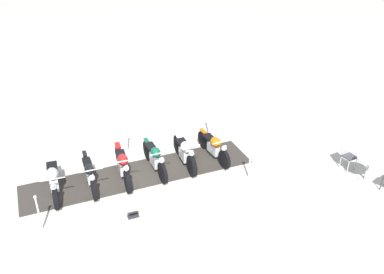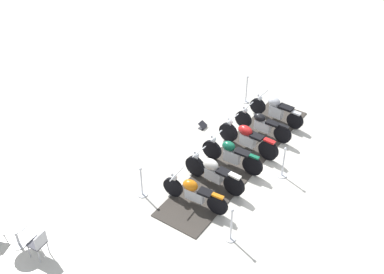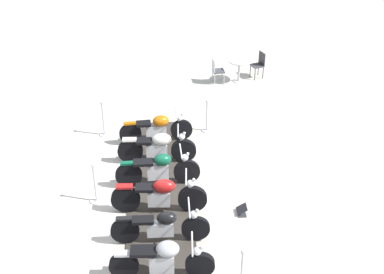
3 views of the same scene
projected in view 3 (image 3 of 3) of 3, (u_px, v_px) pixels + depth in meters
The scene contains 15 objects.
ground_plane at pixel (159, 198), 12.95m from camera, with size 80.00×80.00×0.00m, color beige.
display_platform at pixel (159, 197), 12.94m from camera, with size 7.48×1.56×0.03m, color #38332D.
motorcycle_chrome at pixel (163, 259), 10.45m from camera, with size 2.08×0.98×0.92m.
motorcycle_black at pixel (162, 226), 11.37m from camera, with size 2.13×0.92×0.94m.
motorcycle_maroon at pixel (160, 195), 12.24m from camera, with size 2.19×1.00×1.02m.
motorcycle_forest at pixel (159, 169), 13.13m from camera, with size 2.12×0.81×1.00m.
motorcycle_cream at pixel (158, 147), 14.04m from camera, with size 2.06×0.93×1.01m.
motorcycle_copper at pixel (157, 128), 14.94m from camera, with size 2.10×0.78×0.94m.
stanchion_left_mid at pixel (95, 190), 12.66m from camera, with size 0.34×0.34×1.12m.
stanchion_right_rear at pixel (207, 121), 15.58m from camera, with size 0.33×0.33×1.05m.
stanchion_left_rear at pixel (104, 124), 15.34m from camera, with size 0.30×0.30×1.13m.
info_placard at pixel (242, 211), 12.40m from camera, with size 0.31×0.37×0.22m.
cafe_table at pixel (239, 66), 18.43m from camera, with size 0.76×0.76×0.79m.
cafe_chair_near_table at pixel (217, 70), 18.34m from camera, with size 0.47×0.47×0.88m.
cafe_chair_across_table at pixel (259, 63), 18.74m from camera, with size 0.42×0.42×0.95m.
Camera 3 is at (-2.88, -9.86, 8.08)m, focal length 48.42 mm.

